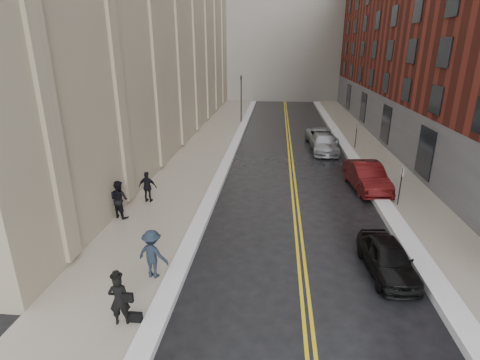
% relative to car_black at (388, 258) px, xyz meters
% --- Properties ---
extents(ground, '(160.00, 160.00, 0.00)m').
position_rel_car_black_xyz_m(ground, '(-5.64, -1.61, -0.64)').
color(ground, black).
rests_on(ground, ground).
extents(sidewalk_left, '(4.00, 64.00, 0.15)m').
position_rel_car_black_xyz_m(sidewalk_left, '(-10.14, 14.39, -0.57)').
color(sidewalk_left, gray).
rests_on(sidewalk_left, ground).
extents(sidewalk_right, '(3.00, 64.00, 0.15)m').
position_rel_car_black_xyz_m(sidewalk_right, '(3.36, 14.39, -0.57)').
color(sidewalk_right, gray).
rests_on(sidewalk_right, ground).
extents(lane_stripe_a, '(0.12, 64.00, 0.01)m').
position_rel_car_black_xyz_m(lane_stripe_a, '(-3.26, 14.39, -0.64)').
color(lane_stripe_a, gold).
rests_on(lane_stripe_a, ground).
extents(lane_stripe_b, '(0.12, 64.00, 0.01)m').
position_rel_car_black_xyz_m(lane_stripe_b, '(-3.02, 14.39, -0.64)').
color(lane_stripe_b, gold).
rests_on(lane_stripe_b, ground).
extents(snow_ridge_left, '(0.70, 60.80, 0.26)m').
position_rel_car_black_xyz_m(snow_ridge_left, '(-7.84, 14.39, -0.51)').
color(snow_ridge_left, white).
rests_on(snow_ridge_left, ground).
extents(snow_ridge_right, '(0.85, 60.80, 0.30)m').
position_rel_car_black_xyz_m(snow_ridge_right, '(1.51, 14.39, -0.49)').
color(snow_ridge_right, white).
rests_on(snow_ridge_right, ground).
extents(traffic_signal, '(0.18, 0.15, 5.20)m').
position_rel_car_black_xyz_m(traffic_signal, '(-8.24, 28.39, 2.44)').
color(traffic_signal, black).
rests_on(traffic_signal, ground).
extents(parking_sign_near, '(0.06, 0.35, 2.23)m').
position_rel_car_black_xyz_m(parking_sign_near, '(2.26, 6.39, 0.71)').
color(parking_sign_near, black).
rests_on(parking_sign_near, ground).
extents(parking_sign_far, '(0.06, 0.35, 2.23)m').
position_rel_car_black_xyz_m(parking_sign_far, '(2.26, 18.39, 0.71)').
color(parking_sign_far, black).
rests_on(parking_sign_far, ground).
extents(car_black, '(1.82, 3.89, 1.29)m').
position_rel_car_black_xyz_m(car_black, '(0.00, 0.00, 0.00)').
color(car_black, black).
rests_on(car_black, ground).
extents(car_maroon, '(2.17, 4.96, 1.59)m').
position_rel_car_black_xyz_m(car_maroon, '(1.16, 9.06, 0.15)').
color(car_maroon, '#470C0D').
rests_on(car_maroon, ground).
extents(car_silver_near, '(2.06, 4.92, 1.42)m').
position_rel_car_black_xyz_m(car_silver_near, '(-0.44, 17.32, 0.07)').
color(car_silver_near, '#9B9EA2').
rests_on(car_silver_near, ground).
extents(car_silver_far, '(2.66, 5.10, 1.37)m').
position_rel_car_black_xyz_m(car_silver_far, '(-0.36, 19.71, 0.04)').
color(car_silver_far, '#9C9EA4').
rests_on(car_silver_far, ground).
extents(pedestrian_main, '(0.69, 0.53, 1.69)m').
position_rel_car_black_xyz_m(pedestrian_main, '(-8.83, -3.80, 0.35)').
color(pedestrian_main, black).
rests_on(pedestrian_main, sidewalk_left).
extents(pedestrian_a, '(1.14, 1.04, 1.90)m').
position_rel_car_black_xyz_m(pedestrian_a, '(-11.84, 3.48, 0.46)').
color(pedestrian_a, black).
rests_on(pedestrian_a, sidewalk_left).
extents(pedestrian_b, '(1.34, 0.99, 1.86)m').
position_rel_car_black_xyz_m(pedestrian_b, '(-8.62, -1.29, 0.43)').
color(pedestrian_b, '#1A2330').
rests_on(pedestrian_b, sidewalk_left).
extents(pedestrian_c, '(1.02, 0.47, 1.70)m').
position_rel_car_black_xyz_m(pedestrian_c, '(-11.11, 5.52, 0.36)').
color(pedestrian_c, black).
rests_on(pedestrian_c, sidewalk_left).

